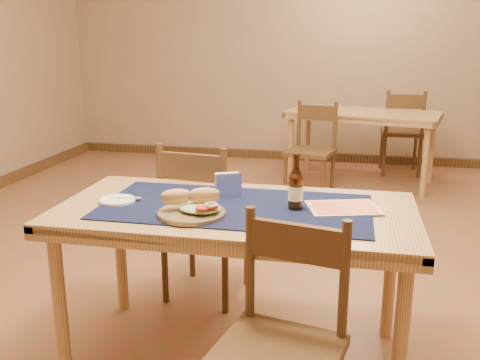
% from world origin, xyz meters
% --- Properties ---
extents(room, '(6.04, 7.04, 2.84)m').
position_xyz_m(room, '(0.00, 0.00, 1.40)').
color(room, brown).
rests_on(room, ground).
extents(main_table, '(1.60, 0.80, 0.75)m').
position_xyz_m(main_table, '(0.00, -0.80, 0.67)').
color(main_table, tan).
rests_on(main_table, ground).
extents(placemat, '(1.20, 0.60, 0.01)m').
position_xyz_m(placemat, '(0.00, -0.80, 0.75)').
color(placemat, '#0E1335').
rests_on(placemat, main_table).
extents(baseboard, '(6.00, 7.00, 0.10)m').
position_xyz_m(baseboard, '(0.00, 0.00, 0.05)').
color(baseboard, '#4F341C').
rests_on(baseboard, ground).
extents(back_table, '(1.62, 1.06, 0.75)m').
position_xyz_m(back_table, '(0.61, 2.53, 0.67)').
color(back_table, tan).
rests_on(back_table, ground).
extents(chair_main_far, '(0.49, 0.49, 0.94)m').
position_xyz_m(chair_main_far, '(-0.31, -0.25, 0.49)').
color(chair_main_far, '#4F341C').
rests_on(chair_main_far, ground).
extents(chair_main_near, '(0.49, 0.49, 0.90)m').
position_xyz_m(chair_main_near, '(0.29, -1.41, 0.47)').
color(chair_main_near, '#4F341C').
rests_on(chair_main_near, ground).
extents(chair_back_near, '(0.49, 0.49, 0.90)m').
position_xyz_m(chair_back_near, '(0.14, 1.92, 0.47)').
color(chair_back_near, '#4F341C').
rests_on(chair_back_near, ground).
extents(chair_back_far, '(0.44, 0.44, 0.94)m').
position_xyz_m(chair_back_far, '(1.05, 3.00, 0.49)').
color(chair_back_far, '#4F341C').
rests_on(chair_back_far, ground).
extents(sandwich_plate, '(0.29, 0.29, 0.11)m').
position_xyz_m(sandwich_plate, '(-0.15, -0.96, 0.79)').
color(sandwich_plate, brown).
rests_on(sandwich_plate, placemat).
extents(side_plate, '(0.16, 0.16, 0.01)m').
position_xyz_m(side_plate, '(-0.55, -0.84, 0.76)').
color(side_plate, white).
rests_on(side_plate, placemat).
extents(fork, '(0.12, 0.04, 0.00)m').
position_xyz_m(fork, '(-0.49, -0.82, 0.77)').
color(fork, '#8DCB6F').
rests_on(fork, side_plate).
extents(beer_bottle, '(0.07, 0.07, 0.25)m').
position_xyz_m(beer_bottle, '(0.27, -0.78, 0.85)').
color(beer_bottle, '#4A260D').
rests_on(beer_bottle, placemat).
extents(napkin_holder, '(0.14, 0.10, 0.12)m').
position_xyz_m(napkin_holder, '(-0.07, -0.66, 0.81)').
color(napkin_holder, silver).
rests_on(napkin_holder, placemat).
extents(menu_card, '(0.36, 0.30, 0.01)m').
position_xyz_m(menu_card, '(0.47, -0.73, 0.76)').
color(menu_card, beige).
rests_on(menu_card, placemat).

